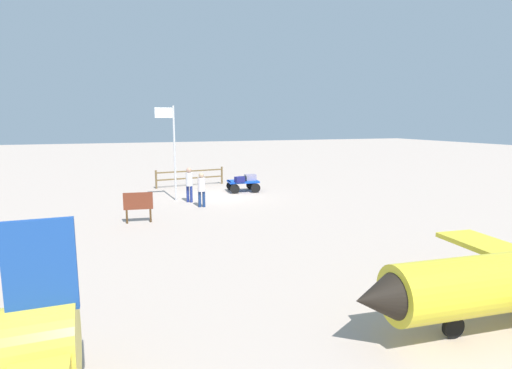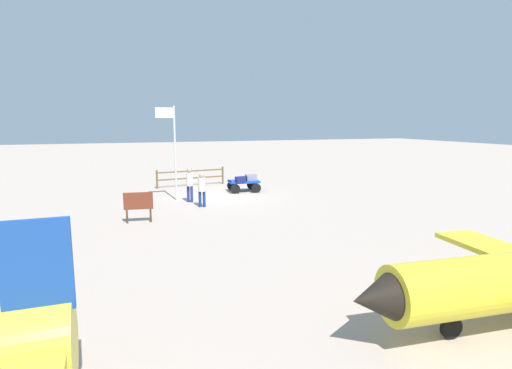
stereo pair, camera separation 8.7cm
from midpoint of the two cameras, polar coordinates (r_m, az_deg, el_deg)
ground_plane at (r=22.43m, az=-4.93°, el=-1.59°), size 120.00×120.00×0.00m
luggage_cart at (r=23.64m, az=-2.00°, el=0.12°), size 1.89×1.49×0.65m
suitcase_olive at (r=23.73m, az=-0.91°, el=1.03°), size 0.64×0.40×0.36m
suitcase_grey at (r=22.98m, az=-2.44°, el=0.72°), size 0.59×0.46×0.32m
suitcase_maroon at (r=23.41m, az=-2.01°, el=0.82°), size 0.52×0.41×0.28m
worker_lead at (r=19.43m, az=-7.86°, el=-0.35°), size 0.43×0.43×1.67m
worker_trailing at (r=20.68m, az=-9.57°, el=0.37°), size 0.47×0.47×1.78m
flagpole at (r=21.13m, az=-11.89°, el=5.49°), size 0.97×0.10×4.88m
signboard at (r=16.95m, az=-16.49°, el=-2.53°), size 1.16×0.20×1.26m
wooden_fence at (r=25.91m, az=-9.40°, el=1.22°), size 4.42×0.68×1.14m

